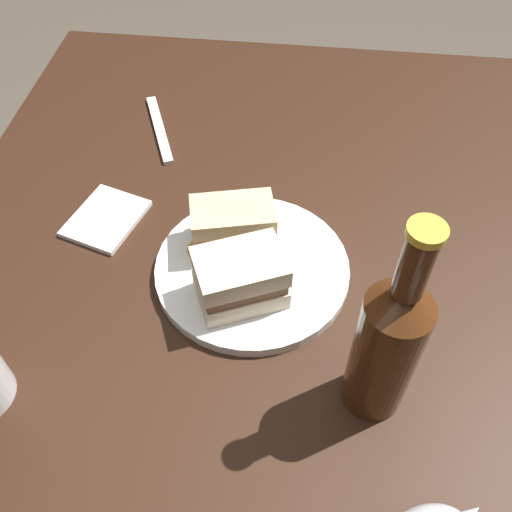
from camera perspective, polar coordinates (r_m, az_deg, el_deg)
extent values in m
plane|color=#4C4238|center=(1.41, 0.22, -19.83)|extent=(6.00, 6.00, 0.00)
cube|color=black|center=(1.07, 0.28, -13.27)|extent=(1.15, 0.93, 0.72)
cylinder|color=white|center=(0.75, -0.39, -1.34)|extent=(0.26, 0.26, 0.02)
cube|color=#CCB284|center=(0.77, -2.29, 2.14)|extent=(0.09, 0.12, 0.02)
cube|color=#B27A4C|center=(0.75, -2.34, 3.17)|extent=(0.08, 0.11, 0.02)
cube|color=#CCB284|center=(0.74, -2.39, 4.24)|extent=(0.09, 0.12, 0.02)
cube|color=beige|center=(0.71, -1.56, -3.34)|extent=(0.11, 0.13, 0.03)
cube|color=brown|center=(0.69, -1.60, -2.26)|extent=(0.11, 0.12, 0.02)
cube|color=beige|center=(0.67, -1.64, -1.12)|extent=(0.11, 0.13, 0.03)
cube|color=gold|center=(0.76, -5.18, 1.44)|extent=(0.04, 0.03, 0.02)
cube|color=gold|center=(0.74, -3.11, -0.42)|extent=(0.03, 0.04, 0.02)
cube|color=gold|center=(0.76, -4.82, 0.61)|extent=(0.04, 0.06, 0.02)
cylinder|color=#47230F|center=(0.60, 12.79, -9.79)|extent=(0.07, 0.07, 0.18)
cone|color=#47230F|center=(0.52, 14.67, -4.28)|extent=(0.07, 0.07, 0.02)
cylinder|color=#47230F|center=(0.48, 15.81, -0.88)|extent=(0.03, 0.03, 0.07)
cylinder|color=gold|center=(0.45, 16.90, 2.39)|extent=(0.03, 0.03, 0.01)
cube|color=white|center=(0.85, -14.93, 3.69)|extent=(0.13, 0.12, 0.01)
cube|color=silver|center=(0.99, -9.74, 12.55)|extent=(0.17, 0.08, 0.01)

